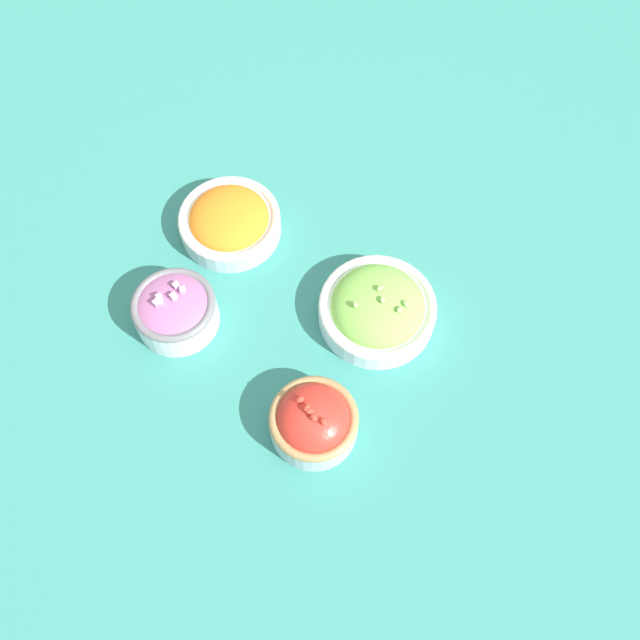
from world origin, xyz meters
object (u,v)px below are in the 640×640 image
object	(u,v)px
bowl_carrots	(230,221)
bowl_red_onion	(175,310)
bowl_lettuce	(377,308)
bowl_cherry_tomatoes	(314,421)

from	to	relation	value
bowl_carrots	bowl_red_onion	size ratio (longest dim) A/B	1.30
bowl_lettuce	bowl_carrots	world-z (taller)	bowl_lettuce
bowl_red_onion	bowl_cherry_tomatoes	bearing A→B (deg)	-4.56
bowl_carrots	bowl_red_onion	distance (m)	0.16
bowl_cherry_tomatoes	bowl_lettuce	xyz separation A→B (m)	(-0.02, 0.18, -0.01)
bowl_cherry_tomatoes	bowl_lettuce	size ratio (longest dim) A/B	0.70
bowl_cherry_tomatoes	bowl_red_onion	world-z (taller)	bowl_cherry_tomatoes
bowl_lettuce	bowl_cherry_tomatoes	bearing A→B (deg)	-82.77
bowl_cherry_tomatoes	bowl_carrots	xyz separation A→B (m)	(-0.28, 0.18, -0.01)
bowl_lettuce	bowl_carrots	xyz separation A→B (m)	(-0.26, -0.00, -0.00)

